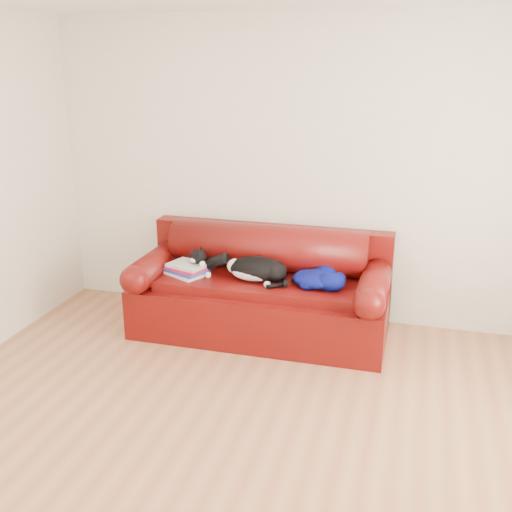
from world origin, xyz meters
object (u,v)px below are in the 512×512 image
Objects in this scene: sofa_base at (261,306)px; book_stack at (187,269)px; cat at (256,269)px; blanket at (318,278)px.

sofa_base is 5.17× the size of book_stack.
cat is 1.47× the size of blanket.
blanket is (0.49, -0.06, 0.32)m from sofa_base.
book_stack is at bearing -171.04° from sofa_base.
book_stack is at bearing -168.92° from cat.
blanket is (1.10, 0.04, 0.01)m from book_stack.
book_stack is 0.88× the size of blanket.
cat is (0.60, 0.02, 0.05)m from book_stack.
sofa_base is at bearing 86.95° from cat.
sofa_base is 0.59m from blanket.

